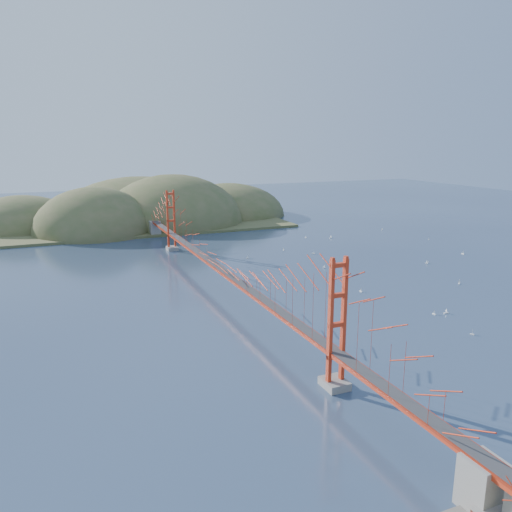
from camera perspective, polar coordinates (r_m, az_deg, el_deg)
name	(u,v)px	position (r m, az deg, el deg)	size (l,w,h in m)	color
ground	(222,292)	(70.75, -3.87, -4.17)	(320.00, 320.00, 0.00)	navy
bridge	(221,244)	(69.15, -4.01, 1.42)	(2.20, 94.40, 12.00)	gray
far_headlands	(146,221)	(136.26, -12.43, 3.97)	(84.00, 58.00, 25.00)	brown
sailboat_0	(361,291)	(72.39, 11.91, -3.91)	(0.47, 0.56, 0.65)	white
sailboat_17	(382,230)	(122.72, 14.22, 2.95)	(0.51, 0.51, 0.58)	white
sailboat_6	(472,334)	(60.71, 23.48, -8.13)	(0.50, 0.50, 0.56)	white
sailboat_3	(324,267)	(84.49, 7.79, -1.29)	(0.49, 0.45, 0.55)	white
sailboat_4	(428,263)	(91.71, 19.01, -0.74)	(0.63, 0.63, 0.66)	white
sailboat_15	(306,237)	(110.42, 5.71, 2.19)	(0.46, 0.53, 0.61)	white
sailboat_5	(463,253)	(101.72, 22.58, 0.29)	(0.54, 0.64, 0.75)	white
sailboat_11	(427,263)	(91.90, 18.92, -0.71)	(0.54, 0.54, 0.59)	white
sailboat_8	(331,237)	(110.38, 8.56, 2.11)	(0.62, 0.53, 0.72)	white
sailboat_16	(248,258)	(90.40, -0.96, -0.20)	(0.66, 0.66, 0.70)	white
sailboat_7	(313,253)	(94.84, 6.57, 0.35)	(0.68, 0.68, 0.73)	white
sailboat_9	(429,239)	(113.76, 19.16, 1.84)	(0.53, 0.53, 0.56)	white
sailboat_2	(446,312)	(66.56, 20.90, -6.04)	(0.60, 0.55, 0.67)	white
sailboat_10	(434,313)	(65.73, 19.70, -6.19)	(0.42, 0.52, 0.61)	white
sailboat_14	(459,283)	(80.55, 22.21, -2.87)	(0.69, 0.69, 0.72)	white
sailboat_extra_0	(283,250)	(97.00, 3.16, 0.70)	(0.63, 0.63, 0.67)	white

